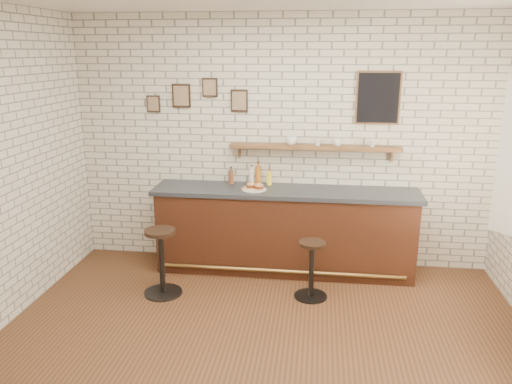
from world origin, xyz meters
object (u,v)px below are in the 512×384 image
sandwich_plate (254,189)px  bar_stool_left (162,260)px  shelf_cup_b (318,142)px  shelf_cup_d (372,143)px  bitters_bottle_white (252,177)px  bar_counter (285,230)px  bar_stool_right (311,268)px  ciabatta_sandwich (255,186)px  shelf_cup_c (337,142)px  bitters_bottle_brown (231,177)px  bitters_bottle_amber (258,175)px  condiment_bottle_yellow (269,178)px  shelf_cup_a (292,141)px

sandwich_plate → bar_stool_left: size_ratio=0.38×
shelf_cup_b → shelf_cup_d: 0.62m
bitters_bottle_white → bar_stool_left: size_ratio=0.32×
bar_counter → bar_stool_right: 0.77m
ciabatta_sandwich → shelf_cup_c: 1.08m
ciabatta_sandwich → shelf_cup_d: bearing=11.1°
bitters_bottle_brown → bitters_bottle_amber: size_ratio=0.73×
bitters_bottle_brown → bar_stool_right: bitters_bottle_brown is taller
bar_stool_left → shelf_cup_c: (1.85, 1.00, 1.15)m
shelf_cup_b → shelf_cup_d: bearing=-42.4°
bitters_bottle_amber → ciabatta_sandwich: bearing=-92.2°
shelf_cup_c → shelf_cup_b: bearing=76.5°
bar_stool_left → shelf_cup_d: 2.71m
ciabatta_sandwich → shelf_cup_d: (1.33, 0.26, 0.48)m
bar_stool_left → shelf_cup_b: bearing=31.6°
sandwich_plate → shelf_cup_c: size_ratio=2.48×
sandwich_plate → condiment_bottle_yellow: (0.15, 0.24, 0.08)m
bar_stool_right → shelf_cup_b: 1.48m
bitters_bottle_amber → condiment_bottle_yellow: bitters_bottle_amber is taller
ciabatta_sandwich → bitters_bottle_amber: 0.25m
ciabatta_sandwich → shelf_cup_c: shelf_cup_c is taller
condiment_bottle_yellow → shelf_cup_c: size_ratio=1.72×
bar_stool_left → shelf_cup_a: bearing=37.1°
bar_counter → bitters_bottle_brown: bearing=164.9°
bitters_bottle_amber → shelf_cup_d: (1.32, 0.02, 0.41)m
bitters_bottle_amber → shelf_cup_a: shelf_cup_a is taller
condiment_bottle_yellow → shelf_cup_a: bearing=4.2°
sandwich_plate → bar_stool_right: sandwich_plate is taller
sandwich_plate → bitters_bottle_brown: 0.41m
condiment_bottle_yellow → shelf_cup_c: bearing=1.4°
bar_counter → shelf_cup_d: shelf_cup_d is taller
bar_stool_right → shelf_cup_c: bearing=74.3°
bitters_bottle_brown → shelf_cup_b: (1.03, 0.02, 0.45)m
ciabatta_sandwich → bar_stool_left: ciabatta_sandwich is taller
shelf_cup_b → shelf_cup_d: size_ratio=1.01×
sandwich_plate → ciabatta_sandwich: bearing=0.0°
bar_counter → ciabatta_sandwich: size_ratio=13.18×
bitters_bottle_brown → shelf_cup_a: shelf_cup_a is taller
shelf_cup_c → sandwich_plate: bearing=92.0°
shelf_cup_b → condiment_bottle_yellow: bearing=139.5°
sandwich_plate → shelf_cup_b: shelf_cup_b is taller
shelf_cup_b → shelf_cup_d: shelf_cup_b is taller
bitters_bottle_brown → shelf_cup_d: size_ratio=2.38×
sandwich_plate → ciabatta_sandwich: size_ratio=1.19×
bitters_bottle_amber → shelf_cup_d: size_ratio=3.25×
ciabatta_sandwich → shelf_cup_b: shelf_cup_b is taller
shelf_cup_a → shelf_cup_d: 0.93m
bar_stool_left → shelf_cup_d: bearing=23.9°
bitters_bottle_white → shelf_cup_b: 0.89m
bar_stool_left → bar_stool_right: bearing=4.5°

